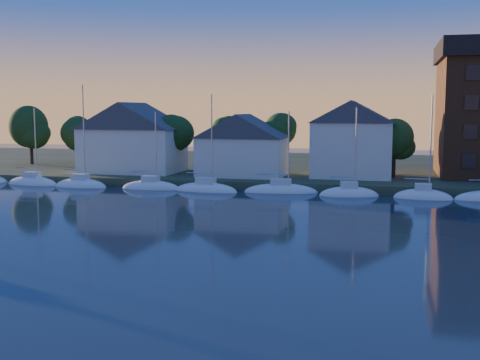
% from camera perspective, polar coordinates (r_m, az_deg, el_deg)
% --- Properties ---
extents(shoreline_land, '(160.00, 50.00, 2.00)m').
position_cam_1_polar(shoreline_land, '(95.84, 6.33, 0.88)').
color(shoreline_land, '#303D23').
rests_on(shoreline_land, ground).
extents(wooden_dock, '(120.00, 3.00, 1.00)m').
position_cam_1_polar(wooden_dock, '(73.26, 3.91, -0.89)').
color(wooden_dock, brown).
rests_on(wooden_dock, ground).
extents(clubhouse_west, '(13.65, 9.45, 9.64)m').
position_cam_1_polar(clubhouse_west, '(85.00, -10.12, 4.08)').
color(clubhouse_west, white).
rests_on(clubhouse_west, shoreline_land).
extents(clubhouse_centre, '(11.55, 8.40, 8.08)m').
position_cam_1_polar(clubhouse_centre, '(78.89, 0.28, 3.41)').
color(clubhouse_centre, white).
rests_on(clubhouse_centre, shoreline_land).
extents(clubhouse_east, '(10.50, 8.40, 9.80)m').
position_cam_1_polar(clubhouse_east, '(78.73, 10.60, 3.92)').
color(clubhouse_east, white).
rests_on(clubhouse_east, shoreline_land).
extents(tree_line, '(93.40, 5.40, 8.90)m').
position_cam_1_polar(tree_line, '(83.23, 6.64, 4.95)').
color(tree_line, '#3B2C1B').
rests_on(tree_line, shoreline_land).
extents(moored_fleet, '(95.50, 2.40, 12.05)m').
position_cam_1_polar(moored_fleet, '(69.71, 6.72, -1.23)').
color(moored_fleet, white).
rests_on(moored_fleet, ground).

